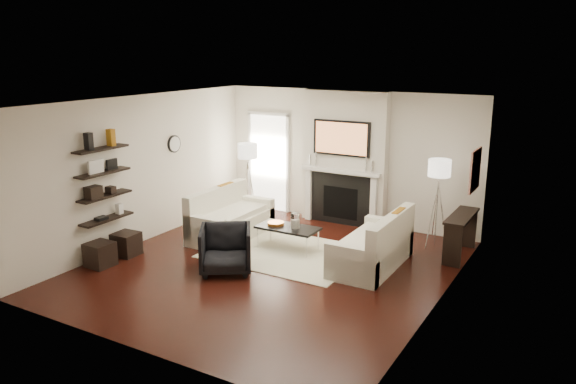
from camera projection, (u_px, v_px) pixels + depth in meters
The scene contains 71 objects.
room_envelope at pixel (269, 188), 8.89m from camera, with size 6.00×6.00×6.00m.
chimney_breast at pixel (344, 158), 11.31m from camera, with size 1.80×0.25×2.70m, color silver.
fireplace_surround at pixel (341, 199), 11.40m from camera, with size 1.30×0.02×1.04m, color black.
firebox at pixel (340, 203), 11.41m from camera, with size 0.75×0.02×0.65m, color black.
mantel_pilaster_l at pixel (309, 194), 11.71m from camera, with size 0.12×0.08×1.10m, color white.
mantel_pilaster_r at pixel (373, 203), 11.02m from camera, with size 0.12×0.08×1.10m, color white.
mantel_shelf at pixel (340, 171), 11.21m from camera, with size 1.70×0.18×0.07m, color white.
tv_body at pixel (341, 138), 11.06m from camera, with size 1.20×0.06×0.70m, color black.
tv_screen at pixel (341, 138), 11.04m from camera, with size 1.10×0.01×0.62m, color #BF723F.
candlestick_l_tall at pixel (316, 159), 11.44m from camera, with size 0.04×0.04×0.30m, color silver.
candlestick_l_short at pixel (310, 160), 11.51m from camera, with size 0.04×0.04×0.24m, color silver.
candlestick_r_tall at pixel (366, 165), 10.90m from camera, with size 0.04×0.04×0.30m, color silver.
candlestick_r_short at pixel (373, 167), 10.85m from camera, with size 0.04×0.04×0.24m, color silver.
hallway_panel at pixel (269, 163), 12.36m from camera, with size 0.90×0.02×2.10m, color white.
door_trim_l at pixel (251, 161), 12.58m from camera, with size 0.06×0.06×2.16m, color white.
door_trim_r at pixel (288, 165), 12.11m from camera, with size 0.06×0.06×2.16m, color white.
door_trim_top at pixel (268, 114), 12.08m from camera, with size 1.02×0.06×0.06m, color white.
rug at pixel (286, 252), 9.89m from camera, with size 2.60×2.00×0.01m, color #EFE9C4.
loveseat_left_base at pixel (231, 226), 10.69m from camera, with size 0.85×1.80×0.42m, color white.
loveseat_left_back at pixel (217, 208), 10.78m from camera, with size 0.18×1.80×0.80m, color white.
loveseat_left_arm_n at pixel (205, 233), 9.99m from camera, with size 0.85×0.18×0.60m, color white.
loveseat_left_arm_s at pixel (255, 211), 11.35m from camera, with size 0.85×0.18×0.60m, color white.
loveseat_left_cushion at pixel (233, 213), 10.61m from camera, with size 0.63×1.44×0.10m, color white.
pillow_left_orange at pixel (226, 194), 10.98m from camera, with size 0.10×0.42×0.42m, color #A86A14.
pillow_left_charcoal at pixel (207, 202), 10.48m from camera, with size 0.10×0.40×0.40m, color black.
loveseat_right_base at pixel (371, 254), 9.23m from camera, with size 0.85×1.80×0.42m, color white.
loveseat_right_back at pixel (391, 239), 8.99m from camera, with size 0.18×1.80×0.80m, color white.
loveseat_right_arm_n at pixel (351, 265), 8.53m from camera, with size 0.85×0.18×0.60m, color white.
loveseat_right_arm_s at pixel (388, 235), 9.89m from camera, with size 0.85×0.18×0.60m, color white.
loveseat_right_cushion at pixel (369, 239), 9.19m from camera, with size 0.63×1.44×0.10m, color white.
pillow_right_orange at pixel (398, 222), 9.19m from camera, with size 0.10×0.42×0.42m, color #A86A14.
pillow_right_charcoal at pixel (385, 233), 8.69m from camera, with size 0.10×0.40×0.40m, color black.
coffee_table at pixel (288, 228), 9.97m from camera, with size 1.10×0.55×0.04m, color black.
coffee_leg_nw at pixel (258, 238), 10.08m from camera, with size 0.02×0.02×0.38m, color silver.
coffee_leg_ne at pixel (307, 247), 9.60m from camera, with size 0.02×0.02×0.38m, color silver.
coffee_leg_sw at pixel (271, 231), 10.45m from camera, with size 0.02×0.02×0.38m, color silver.
coffee_leg_se at pixel (318, 240), 9.97m from camera, with size 0.02×0.02×0.38m, color silver.
hurricane_glass at pixel (295, 221), 9.86m from camera, with size 0.16×0.16×0.28m, color white.
hurricane_candle at pixel (295, 224), 9.88m from camera, with size 0.11×0.11×0.17m, color white.
copper_bowl at pixel (276, 223), 10.08m from camera, with size 0.30×0.30×0.05m, color #BC651F.
armchair at pixel (226, 247), 8.98m from camera, with size 0.80×0.75×0.82m, color black.
lamp_left_post at pixel (248, 191), 11.77m from camera, with size 0.02×0.02×1.20m, color silver.
lamp_left_shade at pixel (248, 151), 11.56m from camera, with size 0.40×0.40×0.30m, color white.
lamp_left_leg_a at pixel (253, 191), 11.72m from camera, with size 0.02×0.02×1.25m, color silver.
lamp_left_leg_b at pixel (249, 189), 11.88m from camera, with size 0.02×0.02×1.25m, color silver.
lamp_left_leg_c at pixel (244, 191), 11.72m from camera, with size 0.02×0.02×1.25m, color silver.
lamp_right_post at pixel (436, 214), 10.10m from camera, with size 0.02×0.02×1.20m, color silver.
lamp_right_shade at pixel (440, 168), 9.89m from camera, with size 0.40×0.40×0.30m, color white.
lamp_right_leg_a at pixel (443, 215), 10.05m from camera, with size 0.02×0.02×1.25m, color silver.
lamp_right_leg_b at pixel (435, 212), 10.21m from camera, with size 0.02×0.02×1.25m, color silver.
lamp_right_leg_c at pixel (432, 215), 10.05m from camera, with size 0.02×0.02×1.25m, color silver.
console_top at pixel (462, 216), 9.55m from camera, with size 0.35×1.20×0.04m, color black.
console_leg_n at pixel (452, 246), 9.18m from camera, with size 0.30×0.04×0.71m, color black.
console_leg_s at pixel (468, 228), 10.10m from camera, with size 0.30×0.04×0.71m, color black.
wall_art at pixel (475, 170), 9.24m from camera, with size 0.03×0.70×0.70m, color tan.
shelf_bottom at pixel (107, 219), 9.48m from camera, with size 0.25×1.00×0.04m, color black.
shelf_lower at pixel (105, 196), 9.38m from camera, with size 0.25×1.00×0.04m, color black.
shelf_upper at pixel (103, 173), 9.28m from camera, with size 0.25×1.00×0.04m, color black.
shelf_top at pixel (101, 149), 9.18m from camera, with size 0.25×1.00×0.04m, color black.
decor_magfile_a at pixel (88, 141), 8.95m from camera, with size 0.12×0.10×0.28m, color black.
decor_magfile_b at pixel (111, 137), 9.34m from camera, with size 0.12×0.10×0.28m, color #A86A14.
decor_frame_a at pixel (96, 167), 9.14m from camera, with size 0.04×0.30×0.22m, color white.
decor_frame_b at pixel (112, 164), 9.43m from camera, with size 0.04×0.22×0.18m, color black.
decor_wine_rack at pixel (93, 192), 9.16m from camera, with size 0.18×0.25×0.20m, color black.
decor_box_small at pixel (111, 190), 9.48m from camera, with size 0.15×0.12×0.12m, color black.
decor_books at pixel (101, 218), 9.38m from camera, with size 0.14×0.20×0.05m, color black.
decor_box_tall at pixel (119, 209), 9.70m from camera, with size 0.10×0.10×0.18m, color white.
clock_rim at pixel (174, 144), 10.88m from camera, with size 0.34×0.34×0.04m, color black.
clock_face at pixel (175, 144), 10.87m from camera, with size 0.29×0.29×0.01m, color white.
ottoman_near at pixel (126, 244), 9.75m from camera, with size 0.40×0.40×0.40m, color black.
ottoman_far at pixel (100, 254), 9.25m from camera, with size 0.40×0.40×0.40m, color black.
Camera 1 is at (4.57, -7.33, 3.49)m, focal length 35.00 mm.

